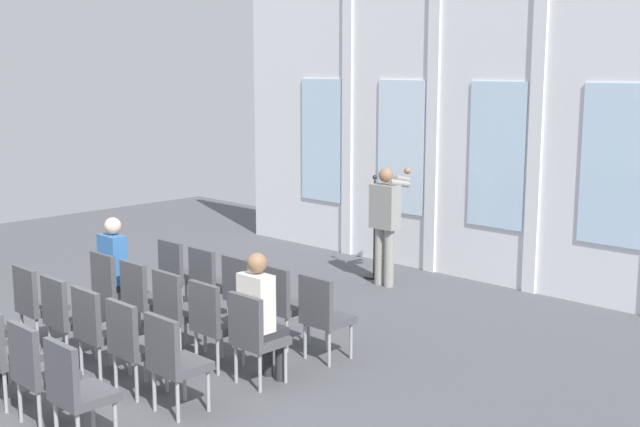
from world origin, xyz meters
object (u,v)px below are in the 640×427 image
at_px(chair_r1_c4, 254,333).
at_px(chair_r2_c3, 133,341).
at_px(chair_r0_c3, 282,301).
at_px(audience_r1_c4, 260,311).
at_px(chair_r3_c2, 4,350).
at_px(chair_r3_c3, 37,367).
at_px(chair_r2_c4, 173,358).
at_px(chair_r1_c0, 112,285).
at_px(chair_r1_c1, 142,295).
at_px(chair_r2_c2, 97,326).
at_px(chair_r1_c3, 213,319).
at_px(mic_stand, 374,256).
at_px(chair_r0_c4, 323,312).
at_px(chair_r0_c2, 244,290).
at_px(audience_r1_c0, 117,267).
at_px(chair_r2_c1, 65,313).
at_px(chair_r0_c0, 178,271).
at_px(chair_r3_c4, 75,387).
at_px(speaker, 385,217).
at_px(chair_r2_c0, 36,301).
at_px(chair_r0_c1, 210,280).
at_px(chair_r1_c2, 176,307).

height_order(chair_r1_c4, chair_r2_c3, same).
relative_size(chair_r0_c3, audience_r1_c4, 0.70).
xyz_separation_m(chair_r3_c2, chair_r3_c3, (0.65, 0.00, 0.00)).
distance_m(chair_r2_c3, chair_r2_c4, 0.65).
bearing_deg(chair_r1_c0, chair_r1_c1, 0.00).
relative_size(chair_r1_c4, chair_r2_c2, 1.00).
bearing_deg(chair_r1_c3, audience_r1_c4, 7.08).
distance_m(mic_stand, chair_r3_c3, 6.12).
bearing_deg(chair_r2_c4, mic_stand, 110.91).
distance_m(chair_r0_c4, audience_r1_c4, 0.91).
relative_size(chair_r0_c2, chair_r2_c4, 1.00).
height_order(chair_r2_c2, chair_r3_c2, same).
xyz_separation_m(audience_r1_c0, chair_r2_c3, (1.95, -1.05, -0.22)).
bearing_deg(chair_r3_c3, mic_stand, 101.95).
bearing_deg(chair_r1_c4, chair_r0_c2, 143.17).
height_order(chair_r0_c3, chair_r1_c3, same).
distance_m(chair_r0_c3, chair_r2_c4, 2.05).
bearing_deg(chair_r2_c3, chair_r0_c2, 108.46).
relative_size(chair_r1_c3, chair_r2_c1, 1.00).
relative_size(chair_r2_c2, chair_r3_c3, 1.00).
bearing_deg(chair_r0_c0, chair_r3_c4, -48.32).
distance_m(audience_r1_c0, chair_r3_c3, 2.81).
bearing_deg(chair_r1_c3, chair_r0_c0, 153.47).
xyz_separation_m(speaker, chair_r3_c2, (0.23, -5.76, -0.46)).
distance_m(mic_stand, audience_r1_c0, 4.04).
xyz_separation_m(chair_r1_c1, audience_r1_c4, (1.95, 0.08, 0.21)).
xyz_separation_m(chair_r1_c1, chair_r2_c0, (-0.65, -0.97, 0.00)).
distance_m(speaker, chair_r0_c1, 2.92).
height_order(chair_r0_c4, chair_r1_c3, same).
distance_m(chair_r2_c1, chair_r3_c2, 1.17).
xyz_separation_m(chair_r3_c2, chair_r3_c4, (1.30, 0.00, 0.00)).
relative_size(chair_r1_c2, chair_r2_c2, 1.00).
bearing_deg(chair_r2_c1, chair_r1_c0, 123.73).
relative_size(mic_stand, chair_r3_c3, 1.65).
height_order(speaker, chair_r2_c1, speaker).
relative_size(chair_r2_c0, chair_r2_c2, 1.00).
distance_m(chair_r1_c4, chair_r3_c2, 2.34).
relative_size(chair_r0_c1, chair_r3_c4, 1.00).
bearing_deg(chair_r0_c4, audience_r1_c4, -90.00).
bearing_deg(audience_r1_c0, mic_stand, 80.26).
bearing_deg(chair_r2_c1, chair_r1_c1, 90.00).
height_order(chair_r1_c2, chair_r2_c2, same).
relative_size(speaker, chair_r3_c4, 1.82).
bearing_deg(chair_r0_c4, chair_r3_c4, -90.00).
distance_m(mic_stand, chair_r2_c3, 5.17).
relative_size(chair_r1_c1, chair_r1_c3, 1.00).
bearing_deg(chair_r1_c2, chair_r1_c1, 180.00).
xyz_separation_m(chair_r1_c1, chair_r2_c4, (1.95, -0.97, 0.00)).
bearing_deg(chair_r2_c3, chair_r2_c0, 180.00).
bearing_deg(chair_r1_c4, chair_r1_c1, 180.00).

